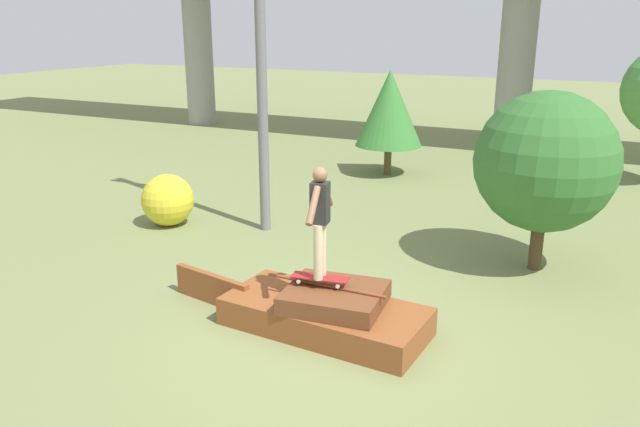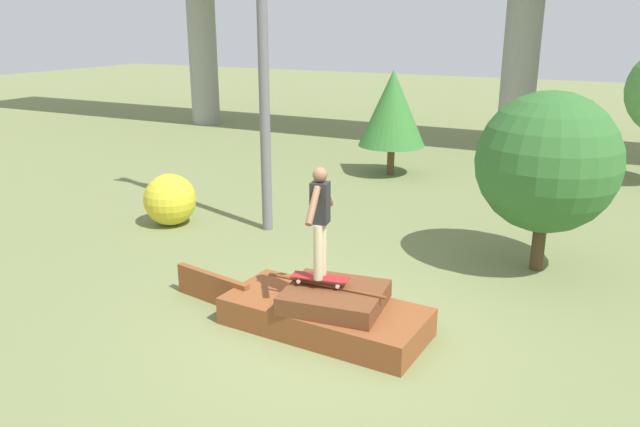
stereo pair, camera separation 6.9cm
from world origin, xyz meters
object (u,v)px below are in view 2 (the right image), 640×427
Objects in this scene: skateboard at (320,278)px; bush_yellow_flowering at (170,200)px; tree_behind_left at (547,162)px; tree_mid_back at (393,108)px; skater at (320,216)px.

bush_yellow_flowering reaches higher than skateboard.
tree_behind_left reaches higher than bush_yellow_flowering.
tree_mid_back is at bearing 104.54° from skateboard.
tree_behind_left is 2.82× the size of bush_yellow_flowering.
skateboard is 0.54× the size of skater.
skateboard is 0.86m from skater.
skater reaches higher than skateboard.
skater is 1.41× the size of bush_yellow_flowering.
tree_behind_left reaches higher than tree_mid_back.
skateboard is at bearing -123.15° from tree_behind_left.
tree_behind_left is at bearing 56.85° from skater.
skater is at bearing -29.23° from bush_yellow_flowering.
skater is 0.53× the size of tree_mid_back.
tree_mid_back reaches higher than skater.
skater is (-0.00, 0.00, 0.86)m from skateboard.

